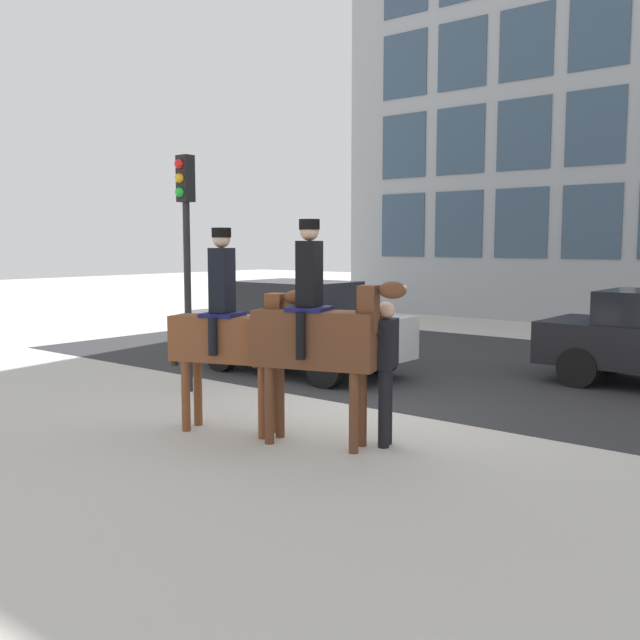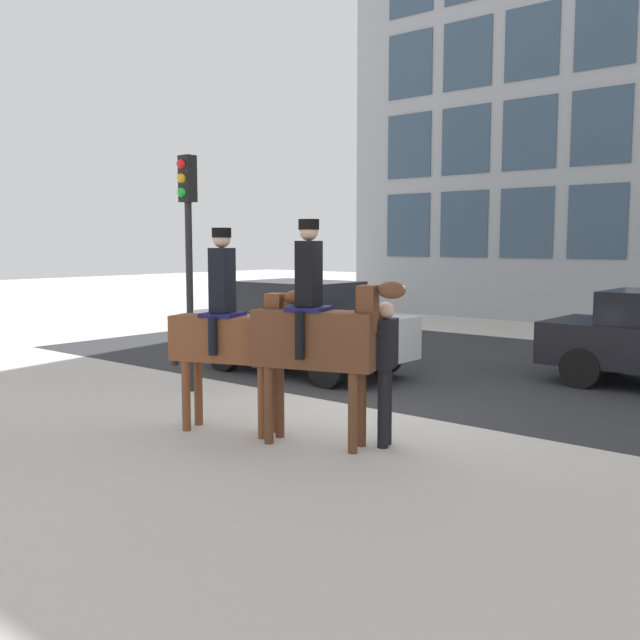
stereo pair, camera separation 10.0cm
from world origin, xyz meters
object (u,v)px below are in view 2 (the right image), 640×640
(pedestrian_bystander, at_px, (384,361))
(street_car_near_lane, at_px, (302,326))
(mounted_horse_companion, at_px, (317,332))
(mounted_horse_lead, at_px, (230,332))
(traffic_light, at_px, (188,234))

(pedestrian_bystander, xyz_separation_m, street_car_near_lane, (-3.90, 3.01, -0.14))
(mounted_horse_companion, height_order, pedestrian_bystander, mounted_horse_companion)
(mounted_horse_lead, bearing_deg, pedestrian_bystander, 0.73)
(street_car_near_lane, bearing_deg, pedestrian_bystander, -37.66)
(mounted_horse_lead, relative_size, street_car_near_lane, 0.64)
(mounted_horse_lead, xyz_separation_m, mounted_horse_companion, (1.23, 0.23, 0.07))
(mounted_horse_lead, xyz_separation_m, pedestrian_bystander, (1.84, 0.69, -0.27))
(mounted_horse_companion, xyz_separation_m, pedestrian_bystander, (0.62, 0.46, -0.33))
(mounted_horse_lead, distance_m, pedestrian_bystander, 1.99)
(mounted_horse_lead, bearing_deg, mounted_horse_companion, -9.33)
(pedestrian_bystander, bearing_deg, street_car_near_lane, -58.40)
(pedestrian_bystander, relative_size, street_car_near_lane, 0.43)
(mounted_horse_companion, distance_m, street_car_near_lane, 4.80)
(mounted_horse_lead, height_order, street_car_near_lane, mounted_horse_lead)
(traffic_light, bearing_deg, street_car_near_lane, 83.45)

